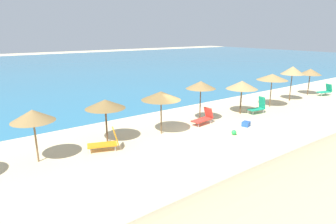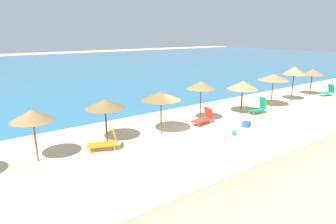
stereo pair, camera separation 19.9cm
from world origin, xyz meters
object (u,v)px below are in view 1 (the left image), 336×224
at_px(beach_umbrella_3, 105,104).
at_px(beach_umbrella_5, 201,85).
at_px(beach_umbrella_9, 310,72).
at_px(beach_ball, 234,132).
at_px(lounge_chair_2, 325,91).
at_px(beach_umbrella_6, 242,85).
at_px(beach_umbrella_4, 161,96).
at_px(cooler_box, 246,124).
at_px(lounge_chair_0, 106,142).
at_px(beach_umbrella_8, 293,70).
at_px(lounge_chair_3, 204,118).
at_px(beach_umbrella_7, 272,77).
at_px(lounge_chair_1, 258,107).
at_px(beach_umbrella_2, 33,116).

bearing_deg(beach_umbrella_3, beach_umbrella_5, -2.45).
distance_m(beach_umbrella_9, beach_ball, 14.86).
xyz_separation_m(beach_umbrella_3, beach_umbrella_9, (20.81, -0.03, 0.07)).
bearing_deg(lounge_chair_2, beach_umbrella_6, 101.00).
xyz_separation_m(beach_umbrella_4, cooler_box, (5.16, -2.12, -2.15)).
height_order(lounge_chair_0, cooler_box, lounge_chair_0).
relative_size(beach_umbrella_8, beach_umbrella_9, 1.21).
xyz_separation_m(beach_umbrella_3, lounge_chair_3, (6.49, -0.78, -1.73)).
xyz_separation_m(beach_umbrella_3, lounge_chair_0, (-0.52, -1.07, -1.69)).
xyz_separation_m(beach_umbrella_9, lounge_chair_2, (1.07, -1.13, -1.76)).
height_order(beach_umbrella_7, lounge_chair_1, beach_umbrella_7).
distance_m(beach_umbrella_5, beach_umbrella_6, 3.83).
relative_size(beach_umbrella_4, beach_ball, 8.65).
distance_m(beach_umbrella_3, lounge_chair_3, 6.76).
bearing_deg(lounge_chair_1, beach_umbrella_4, 92.67).
bearing_deg(cooler_box, beach_umbrella_4, 157.69).
bearing_deg(beach_umbrella_6, beach_umbrella_9, 2.82).
bearing_deg(beach_umbrella_2, beach_umbrella_4, -1.98).
bearing_deg(lounge_chair_1, beach_umbrella_5, 85.44).
bearing_deg(beach_ball, beach_umbrella_4, 140.42).
relative_size(beach_umbrella_5, lounge_chair_2, 1.83).
distance_m(beach_umbrella_5, beach_umbrella_7, 7.34).
bearing_deg(cooler_box, lounge_chair_0, 169.21).
xyz_separation_m(beach_umbrella_9, cooler_box, (-12.48, -2.73, -2.06)).
bearing_deg(beach_umbrella_7, beach_umbrella_5, 177.45).
xyz_separation_m(beach_umbrella_9, lounge_chair_1, (-9.33, -1.27, -1.71)).
distance_m(beach_umbrella_2, lounge_chair_3, 10.32).
distance_m(beach_umbrella_3, lounge_chair_0, 2.07).
relative_size(beach_umbrella_5, beach_umbrella_9, 1.10).
relative_size(lounge_chair_2, lounge_chair_3, 0.92).
distance_m(beach_umbrella_2, beach_umbrella_5, 10.26).
xyz_separation_m(beach_umbrella_3, cooler_box, (8.33, -2.76, -1.99)).
relative_size(beach_umbrella_7, lounge_chair_2, 1.76).
relative_size(beach_umbrella_8, beach_ball, 10.21).
relative_size(beach_umbrella_7, beach_ball, 9.00).
relative_size(beach_umbrella_2, beach_umbrella_5, 0.91).
distance_m(beach_umbrella_8, lounge_chair_2, 5.32).
bearing_deg(beach_umbrella_5, beach_umbrella_4, -173.97).
height_order(beach_umbrella_2, beach_umbrella_7, beach_umbrella_7).
bearing_deg(lounge_chair_2, beach_umbrella_7, 100.11).
bearing_deg(beach_umbrella_4, lounge_chair_1, -4.52).
bearing_deg(beach_umbrella_8, beach_umbrella_4, -178.98).
height_order(beach_umbrella_4, beach_umbrella_5, beach_umbrella_5).
distance_m(beach_umbrella_9, lounge_chair_3, 14.46).
relative_size(beach_umbrella_6, cooler_box, 5.02).
bearing_deg(beach_umbrella_3, beach_umbrella_9, -0.08).
height_order(beach_umbrella_2, beach_umbrella_8, beach_umbrella_8).
xyz_separation_m(beach_umbrella_2, lounge_chair_0, (3.14, -0.67, -1.78)).
distance_m(beach_umbrella_4, beach_umbrella_7, 10.74).
bearing_deg(lounge_chair_1, beach_umbrella_3, 90.74).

